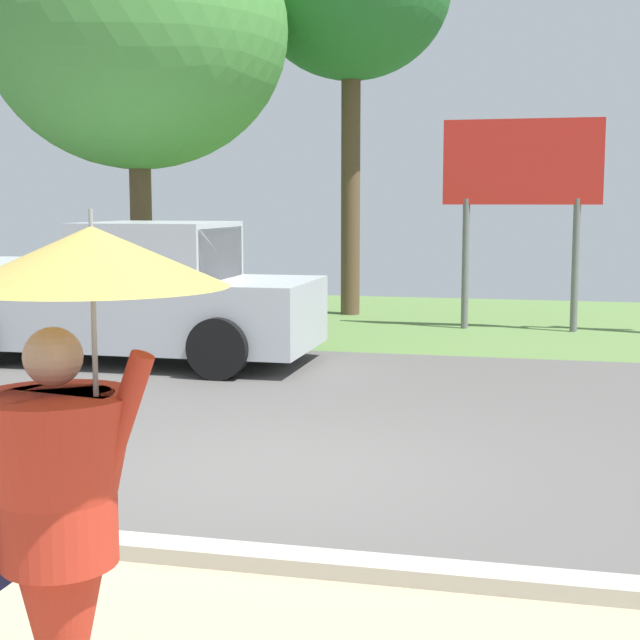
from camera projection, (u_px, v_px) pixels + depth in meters
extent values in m
cube|color=#565451|center=(325.00, 420.00, 9.61)|extent=(40.00, 8.00, 0.10)
cube|color=#5A7C40|center=(423.00, 322.00, 17.34)|extent=(40.00, 8.00, 0.10)
cube|color=#B2AD9E|center=(177.00, 551.00, 5.74)|extent=(40.00, 0.24, 0.10)
cone|color=#B22D1E|center=(61.00, 582.00, 3.58)|extent=(0.60, 0.60, 1.45)
cylinder|color=#B22D1E|center=(57.00, 479.00, 3.53)|extent=(0.44, 0.44, 0.65)
sphere|color=tan|center=(53.00, 357.00, 3.47)|extent=(0.22, 0.22, 0.22)
cylinder|color=#B22D1E|center=(125.00, 411.00, 3.43)|extent=(0.24, 0.09, 0.45)
cylinder|color=gray|center=(95.00, 349.00, 3.43)|extent=(0.02, 0.02, 0.75)
cone|color=gold|center=(92.00, 257.00, 3.39)|extent=(0.99, 0.99, 0.22)
cylinder|color=gray|center=(91.00, 223.00, 3.37)|extent=(0.02, 0.02, 0.10)
cube|color=#ADB2BA|center=(124.00, 311.00, 12.81)|extent=(5.20, 2.00, 0.90)
cube|color=#ADB2BA|center=(158.00, 256.00, 12.60)|extent=(1.80, 1.84, 0.90)
cube|color=#2D3842|center=(218.00, 257.00, 12.41)|extent=(0.10, 1.70, 0.77)
cube|color=#ADB2BA|center=(36.00, 269.00, 13.04)|extent=(2.40, 2.00, 0.20)
cylinder|color=black|center=(266.00, 327.00, 13.43)|extent=(0.76, 0.28, 0.76)
cylinder|color=black|center=(219.00, 348.00, 11.49)|extent=(0.76, 0.28, 0.76)
cylinder|color=black|center=(49.00, 320.00, 14.20)|extent=(0.76, 0.28, 0.76)
cylinder|color=slate|center=(465.00, 264.00, 16.00)|extent=(0.12, 0.12, 2.20)
cylinder|color=slate|center=(575.00, 266.00, 15.59)|extent=(0.12, 0.12, 2.20)
cube|color=red|center=(522.00, 162.00, 15.59)|extent=(2.60, 0.10, 1.40)
cylinder|color=brown|center=(351.00, 186.00, 17.86)|extent=(0.36, 0.36, 4.89)
cylinder|color=brown|center=(141.00, 230.00, 15.73)|extent=(0.36, 0.36, 3.35)
ellipsoid|color=#478C3D|center=(137.00, 30.00, 15.33)|extent=(4.92, 4.92, 4.47)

